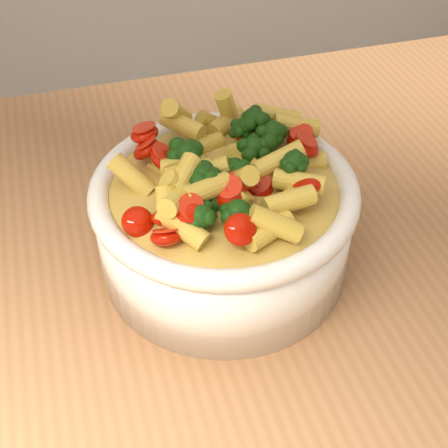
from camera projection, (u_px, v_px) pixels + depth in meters
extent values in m
cube|color=#B3774C|center=(255.00, 301.00, 0.57)|extent=(1.20, 0.80, 0.04)
cylinder|color=white|center=(224.00, 228.00, 0.55)|extent=(0.22, 0.22, 0.09)
ellipsoid|color=white|center=(224.00, 250.00, 0.57)|extent=(0.20, 0.20, 0.03)
torus|color=white|center=(224.00, 189.00, 0.52)|extent=(0.23, 0.23, 0.02)
ellipsoid|color=#F1C452|center=(224.00, 189.00, 0.52)|extent=(0.19, 0.19, 0.02)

